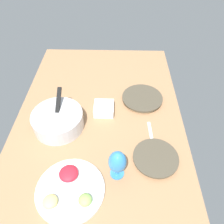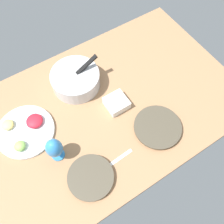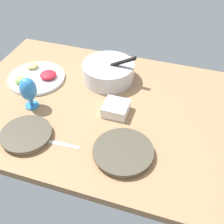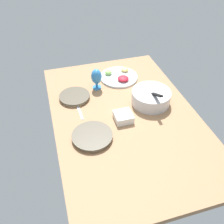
# 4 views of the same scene
# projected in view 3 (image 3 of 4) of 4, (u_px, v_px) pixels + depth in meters

# --- Properties ---
(ground_plane) EXTENTS (1.60, 1.04, 0.04)m
(ground_plane) POSITION_uv_depth(u_px,v_px,m) (110.00, 110.00, 1.53)
(ground_plane) COLOR #99704C
(dinner_plate_left) EXTENTS (0.24, 0.24, 0.03)m
(dinner_plate_left) POSITION_uv_depth(u_px,v_px,m) (26.00, 135.00, 1.35)
(dinner_plate_left) COLOR beige
(dinner_plate_left) RESTS_ON ground_plane
(dinner_plate_right) EXTENTS (0.27, 0.27, 0.03)m
(dinner_plate_right) POSITION_uv_depth(u_px,v_px,m) (123.00, 152.00, 1.27)
(dinner_plate_right) COLOR beige
(dinner_plate_right) RESTS_ON ground_plane
(mixing_bowl) EXTENTS (0.31, 0.30, 0.18)m
(mixing_bowl) POSITION_uv_depth(u_px,v_px,m) (108.00, 71.00, 1.66)
(mixing_bowl) COLOR silver
(mixing_bowl) RESTS_ON ground_plane
(fruit_platter) EXTENTS (0.33, 0.33, 0.05)m
(fruit_platter) POSITION_uv_depth(u_px,v_px,m) (37.00, 77.00, 1.69)
(fruit_platter) COLOR silver
(fruit_platter) RESTS_ON ground_plane
(hurricane_glass_blue) EXTENTS (0.09, 0.09, 0.18)m
(hurricane_glass_blue) POSITION_uv_depth(u_px,v_px,m) (28.00, 90.00, 1.45)
(hurricane_glass_blue) COLOR #3281C9
(hurricane_glass_blue) RESTS_ON ground_plane
(square_bowl_white) EXTENTS (0.12, 0.12, 0.06)m
(square_bowl_white) POSITION_uv_depth(u_px,v_px,m) (116.00, 108.00, 1.47)
(square_bowl_white) COLOR white
(square_bowl_white) RESTS_ON ground_plane
(fork_by_left_plate) EXTENTS (0.18, 0.03, 0.01)m
(fork_by_left_plate) POSITION_uv_depth(u_px,v_px,m) (61.00, 144.00, 1.32)
(fork_by_left_plate) COLOR silver
(fork_by_left_plate) RESTS_ON ground_plane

